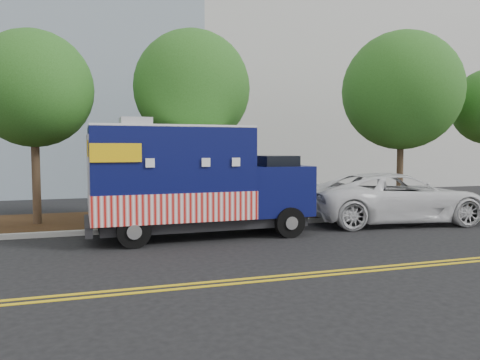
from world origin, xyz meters
name	(u,v)px	position (x,y,z in m)	size (l,w,h in m)	color
ground	(235,235)	(0.00, 0.00, 0.00)	(120.00, 120.00, 0.00)	black
curb	(222,225)	(0.00, 1.40, 0.07)	(120.00, 0.18, 0.15)	#9E9E99
mulch_strip	(207,216)	(0.00, 3.50, 0.07)	(120.00, 4.00, 0.15)	black
centerline_near	(299,274)	(0.00, -4.45, 0.01)	(120.00, 0.10, 0.01)	gold
centerline_far	(304,277)	(0.00, -4.70, 0.01)	(120.00, 0.10, 0.01)	gold
tree_a	(33,89)	(-5.67, 3.12, 4.42)	(3.68, 3.68, 6.27)	#38281C
tree_b	(192,89)	(-0.67, 2.77, 4.58)	(3.95, 3.95, 6.56)	#38281C
tree_c	(402,91)	(7.82, 2.86, 4.83)	(4.67, 4.67, 7.17)	#38281C
sign_post	(153,192)	(-2.16, 1.69, 1.20)	(0.06, 0.06, 2.40)	#473828
food_truck	(190,184)	(-1.29, 0.24, 1.54)	(6.52, 2.59, 3.41)	black
white_car	(396,198)	(5.98, 0.55, 0.86)	(2.85, 6.17, 1.71)	silver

